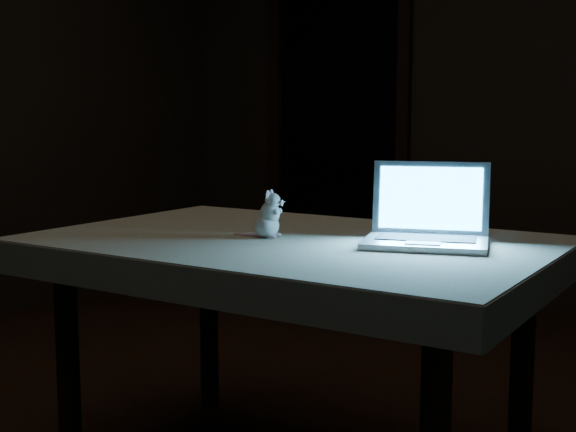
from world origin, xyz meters
The scene contains 6 objects.
back_wall centered at (0.00, 2.50, 1.30)m, with size 4.50×0.04×2.60m, color black.
doorway centered at (-1.10, 2.50, 1.06)m, with size 1.06×0.36×2.13m, color black, non-canonical shape.
table centered at (0.25, -0.02, 0.38)m, with size 1.41×0.90×0.75m, color black, non-canonical shape.
tablecloth centered at (0.34, 0.02, 0.71)m, with size 1.50×1.00×0.10m, color beige, non-canonical shape.
laptop centered at (0.64, 0.07, 0.88)m, with size 0.34×0.30×0.23m, color #B2B1B7, non-canonical shape.
plush_mouse centered at (0.18, -0.06, 0.83)m, with size 0.10×0.10×0.14m, color silver, non-canonical shape.
Camera 1 is at (1.52, -1.90, 1.12)m, focal length 48.00 mm.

